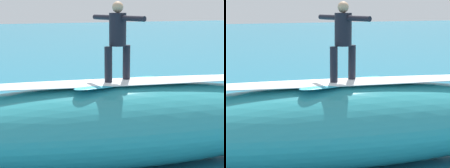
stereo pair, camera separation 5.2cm
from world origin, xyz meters
The scene contains 10 objects.
ground_plane centered at (0.00, 0.00, 0.00)m, with size 120.00×120.00×0.00m, color teal.
wave_crest centered at (-0.41, 2.75, 0.89)m, with size 9.83×2.21×1.79m, color teal.
wave_foam_lip centered at (-0.41, 2.75, 1.83)m, with size 8.36×0.77×0.08m, color white.
surfboard_riding centered at (-0.33, 2.74, 1.82)m, with size 2.17×0.54×0.07m, color #33B2D1.
surfer_riding centered at (-0.33, 2.74, 2.80)m, with size 0.62×1.48×1.63m.
surfboard_paddling centered at (-1.46, -1.10, 0.04)m, with size 2.00×0.50×0.08m, color #E0563D.
surfer_paddling centered at (-1.35, -1.15, 0.20)m, with size 1.56×0.85×0.29m.
foam_patch_near centered at (-0.21, -1.92, 0.09)m, with size 1.03×0.84×0.18m, color white.
foam_patch_mid centered at (0.87, -1.74, 0.07)m, with size 0.72×0.46×0.14m, color white.
foam_patch_far centered at (0.29, 1.36, 0.04)m, with size 1.08×1.05×0.08m, color white.
Camera 2 is at (2.34, 10.00, 3.42)m, focal length 60.88 mm.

